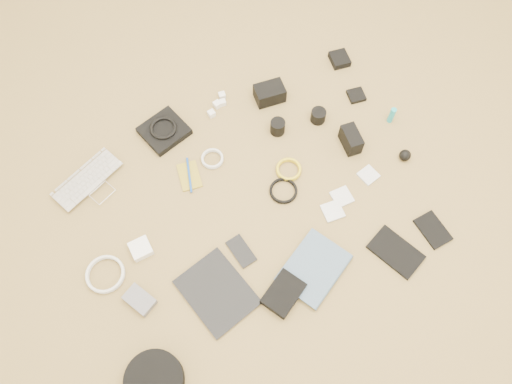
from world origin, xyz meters
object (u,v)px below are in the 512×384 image
dslr_camera (270,93)px  paperback (335,283)px  tablet (217,292)px  laptop (94,186)px  phone (241,251)px  headphone_case (154,380)px

dslr_camera → paperback: 0.88m
paperback → tablet: bearing=40.9°
tablet → paperback: 0.44m
paperback → dslr_camera: bearing=-37.7°
laptop → dslr_camera: (0.84, 0.02, 0.03)m
laptop → tablet: 0.67m
laptop → phone: size_ratio=2.33×
tablet → phone: bearing=21.9°
dslr_camera → phone: bearing=-118.6°
dslr_camera → tablet: dslr_camera is taller
dslr_camera → headphone_case: bearing=-128.2°
laptop → dslr_camera: bearing=-17.3°
laptop → tablet: laptop is taller
dslr_camera → tablet: (-0.62, -0.66, -0.03)m
laptop → phone: bearing=-73.6°
phone → paperback: (0.24, -0.29, 0.01)m
phone → dslr_camera: bearing=46.5°
laptop → phone: (0.38, -0.54, -0.01)m
dslr_camera → paperback: dslr_camera is taller
dslr_camera → paperback: size_ratio=0.50×
tablet → paperback: bearing=-35.3°
dslr_camera → tablet: bearing=-122.5°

